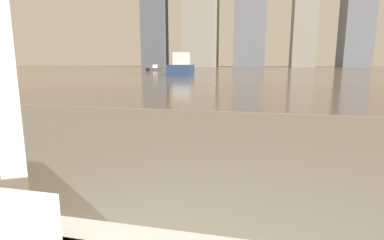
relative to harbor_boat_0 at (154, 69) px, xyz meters
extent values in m
cube|color=gray|center=(16.50, 15.21, -0.35)|extent=(180.00, 110.00, 0.01)
cube|color=#2D2D33|center=(0.00, 0.00, -0.12)|extent=(2.09, 2.71, 0.46)
cube|color=silver|center=(0.00, 0.00, 0.37)|extent=(1.06, 1.18, 0.52)
cube|color=navy|center=(9.55, -18.26, 0.16)|extent=(2.72, 5.95, 1.01)
cube|color=silver|center=(9.55, -18.26, 1.23)|extent=(1.71, 2.33, 1.15)
cube|color=gray|center=(31.08, 71.21, 17.67)|extent=(7.90, 12.18, 36.05)
camera|label=1|loc=(17.12, -46.61, 0.73)|focal=28.00mm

